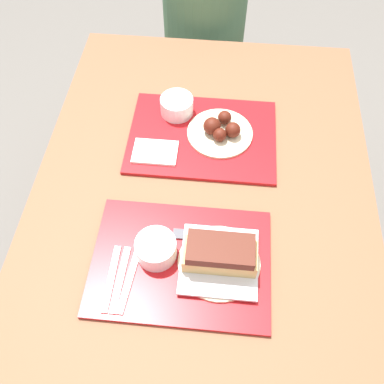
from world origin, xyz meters
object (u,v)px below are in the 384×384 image
Objects in this scene: tray_far at (202,136)px; wings_plate_far at (221,130)px; bowl_coleslaw_far at (177,105)px; person_seated_across at (205,3)px; brisket_sandwich_plate at (220,257)px; bowl_coleslaw_near at (156,248)px; tray_near at (181,262)px.

tray_far is 2.24× the size of wings_plate_far.
person_seated_across reaches higher than bowl_coleslaw_far.
bowl_coleslaw_near is at bearing 176.06° from brisket_sandwich_plate.
tray_near is 0.51m from bowl_coleslaw_far.
brisket_sandwich_plate is 0.42m from wings_plate_far.
tray_far is at bearing 87.44° from tray_near.
person_seated_across is at bearing 98.32° from wings_plate_far.
bowl_coleslaw_near is (-0.08, -0.40, 0.04)m from tray_far.
tray_near is 0.10m from brisket_sandwich_plate.
tray_near is 0.42m from tray_far.
tray_near is 4.35× the size of bowl_coleslaw_far.
bowl_coleslaw_far reaches higher than tray_far.
person_seated_across is (-0.03, 1.11, 0.00)m from tray_near.
wings_plate_far is (0.05, 0.01, 0.02)m from tray_far.
brisket_sandwich_plate is 2.00× the size of bowl_coleslaw_far.
bowl_coleslaw_far is at bearing 134.59° from tray_far.
person_seated_across is (0.03, 1.10, -0.03)m from bowl_coleslaw_near.
wings_plate_far is (-0.02, 0.42, -0.02)m from brisket_sandwich_plate.
wings_plate_far is 0.28× the size of person_seated_across.
brisket_sandwich_plate is 0.53m from bowl_coleslaw_far.
bowl_coleslaw_near is at bearing -107.98° from wings_plate_far.
person_seated_across reaches higher than bowl_coleslaw_near.
tray_far is 4.35× the size of bowl_coleslaw_far.
bowl_coleslaw_far is at bearing 97.68° from tray_near.
bowl_coleslaw_near is 0.15× the size of person_seated_across.
wings_plate_far is (0.14, -0.08, -0.01)m from bowl_coleslaw_far.
bowl_coleslaw_near is 0.16m from brisket_sandwich_plate.
bowl_coleslaw_far is 0.61m from person_seated_across.
bowl_coleslaw_near is at bearing -91.76° from person_seated_across.
bowl_coleslaw_far is 0.16m from wings_plate_far.
tray_far is 0.41m from bowl_coleslaw_near.
tray_near is 4.35× the size of bowl_coleslaw_near.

